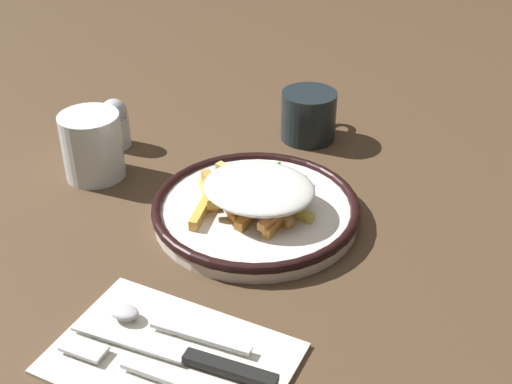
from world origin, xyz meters
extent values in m
plane|color=#493422|center=(0.00, 0.00, 0.00)|extent=(2.60, 2.60, 0.00)
cylinder|color=silver|center=(0.00, 0.00, 0.01)|extent=(0.25, 0.25, 0.02)
torus|color=black|center=(0.00, 0.00, 0.02)|extent=(0.26, 0.26, 0.01)
cube|color=#C9832D|center=(0.00, -0.02, 0.03)|extent=(0.07, 0.05, 0.01)
cube|color=gold|center=(0.00, -0.01, 0.02)|extent=(0.04, 0.08, 0.01)
cube|color=gold|center=(0.01, -0.03, 0.02)|extent=(0.06, 0.03, 0.01)
cube|color=gold|center=(0.00, 0.00, 0.02)|extent=(0.09, 0.04, 0.01)
cube|color=gold|center=(0.03, 0.03, 0.02)|extent=(0.07, 0.06, 0.01)
cube|color=gold|center=(0.00, 0.00, 0.02)|extent=(0.01, 0.09, 0.01)
cube|color=#E0C855|center=(0.00, -0.03, 0.02)|extent=(0.02, 0.10, 0.01)
cube|color=gold|center=(0.01, 0.00, 0.02)|extent=(0.05, 0.06, 0.01)
cube|color=gold|center=(0.03, -0.03, 0.02)|extent=(0.09, 0.02, 0.01)
cube|color=gold|center=(-0.04, 0.05, 0.02)|extent=(0.08, 0.02, 0.01)
cube|color=orange|center=(-0.01, -0.01, 0.02)|extent=(0.09, 0.02, 0.01)
cube|color=#ECB667|center=(0.01, -0.01, 0.02)|extent=(0.05, 0.09, 0.01)
cube|color=#C1833C|center=(-0.02, 0.04, 0.04)|extent=(0.07, 0.08, 0.01)
cube|color=#E09044|center=(-0.02, -0.04, 0.03)|extent=(0.09, 0.03, 0.01)
cube|color=#E7B761|center=(0.00, -0.01, 0.02)|extent=(0.06, 0.07, 0.01)
cube|color=#DEBF59|center=(0.02, 0.03, 0.04)|extent=(0.04, 0.08, 0.01)
cube|color=#DFA158|center=(-0.01, -0.02, 0.02)|extent=(0.05, 0.08, 0.01)
cube|color=#E4B158|center=(-0.01, 0.06, 0.02)|extent=(0.06, 0.05, 0.01)
cube|color=#F4C664|center=(0.00, 0.00, 0.02)|extent=(0.08, 0.03, 0.01)
cube|color=#D18A39|center=(0.02, 0.01, 0.02)|extent=(0.06, 0.07, 0.01)
cube|color=#D7AB53|center=(-0.01, -0.01, 0.02)|extent=(0.02, 0.07, 0.01)
cube|color=gold|center=(-0.02, -0.04, 0.02)|extent=(0.07, 0.02, 0.01)
cube|color=#CF8B40|center=(0.04, -0.03, 0.02)|extent=(0.07, 0.02, 0.01)
cube|color=gold|center=(-0.03, 0.02, 0.04)|extent=(0.04, 0.06, 0.01)
ellipsoid|color=silver|center=(-0.01, -0.01, 0.05)|extent=(0.13, 0.14, 0.02)
cube|color=#2A672D|center=(-0.02, 0.01, 0.06)|extent=(0.00, 0.00, 0.00)
cube|color=#2C561C|center=(-0.01, 0.05, 0.06)|extent=(0.00, 0.00, 0.00)
cube|color=#36631B|center=(0.01, -0.02, 0.06)|extent=(0.00, 0.00, 0.00)
cube|color=#305733|center=(0.00, 0.00, 0.06)|extent=(0.00, 0.00, 0.00)
cube|color=#266C26|center=(0.01, -0.01, 0.06)|extent=(0.00, 0.00, 0.00)
cube|color=#245D23|center=(0.00, 0.00, 0.06)|extent=(0.00, 0.00, 0.00)
cube|color=#2F6A21|center=(0.05, -0.01, 0.06)|extent=(0.00, 0.00, 0.00)
cube|color=silver|center=(-0.24, -0.02, 0.00)|extent=(0.15, 0.23, 0.01)
cube|color=silver|center=(-0.27, -0.04, 0.01)|extent=(0.01, 0.11, 0.01)
cube|color=silver|center=(-0.27, 0.06, 0.01)|extent=(0.02, 0.04, 0.00)
cube|color=black|center=(-0.24, -0.08, 0.01)|extent=(0.02, 0.09, 0.01)
cube|color=silver|center=(-0.25, 0.02, 0.01)|extent=(0.02, 0.12, 0.00)
cube|color=silver|center=(-0.22, -0.04, 0.01)|extent=(0.01, 0.10, 0.00)
ellipsoid|color=silver|center=(-0.22, 0.05, 0.01)|extent=(0.02, 0.03, 0.01)
cylinder|color=silver|center=(0.01, 0.24, 0.04)|extent=(0.08, 0.08, 0.09)
cylinder|color=black|center=(0.23, 0.02, 0.04)|extent=(0.08, 0.08, 0.07)
torus|color=black|center=(0.27, 0.02, 0.04)|extent=(0.04, 0.01, 0.04)
cylinder|color=silver|center=(0.09, 0.26, 0.02)|extent=(0.04, 0.04, 0.05)
sphere|color=#B7BABF|center=(0.09, 0.26, 0.05)|extent=(0.04, 0.04, 0.04)
camera|label=1|loc=(-0.61, -0.27, 0.47)|focal=46.38mm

